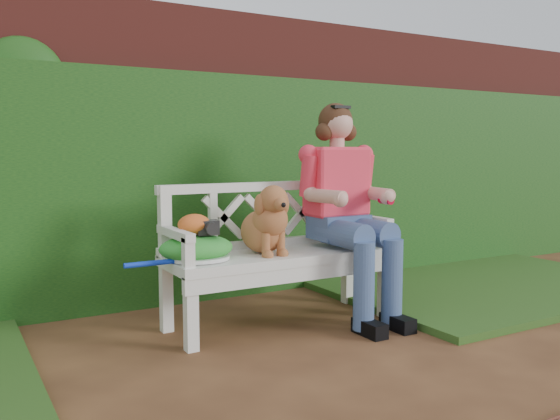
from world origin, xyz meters
TOP-DOWN VIEW (x-y plane):
  - ground at (0.00, 0.00)m, footprint 60.00×60.00m
  - brick_wall at (0.00, 1.90)m, footprint 10.00×0.30m
  - ivy_hedge at (0.00, 1.68)m, footprint 10.00×0.18m
  - grass_right at (2.40, 0.90)m, footprint 2.60×2.00m
  - garden_bench at (0.42, 0.80)m, footprint 1.63×0.76m
  - seated_woman at (0.88, 0.78)m, footprint 0.87×0.99m
  - dog at (0.30, 0.78)m, footprint 0.41×0.48m
  - tennis_racket at (-0.18, 0.75)m, footprint 0.68×0.34m
  - green_bag at (-0.16, 0.79)m, footprint 0.56×0.51m
  - camera_item at (-0.10, 0.77)m, footprint 0.14×0.12m
  - baseball_glove at (-0.18, 0.79)m, footprint 0.21×0.16m

SIDE VIEW (x-z plane):
  - ground at x=0.00m, z-range 0.00..0.00m
  - grass_right at x=2.40m, z-range 0.00..0.05m
  - garden_bench at x=0.42m, z-range 0.00..0.48m
  - tennis_racket at x=-0.18m, z-range 0.48..0.51m
  - green_bag at x=-0.16m, z-range 0.48..0.63m
  - camera_item at x=-0.10m, z-range 0.63..0.72m
  - baseball_glove at x=-0.18m, z-range 0.63..0.76m
  - dog at x=0.30m, z-range 0.48..0.93m
  - seated_woman at x=0.88m, z-range 0.00..1.45m
  - ivy_hedge at x=0.00m, z-range 0.00..1.70m
  - brick_wall at x=0.00m, z-range 0.00..2.20m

